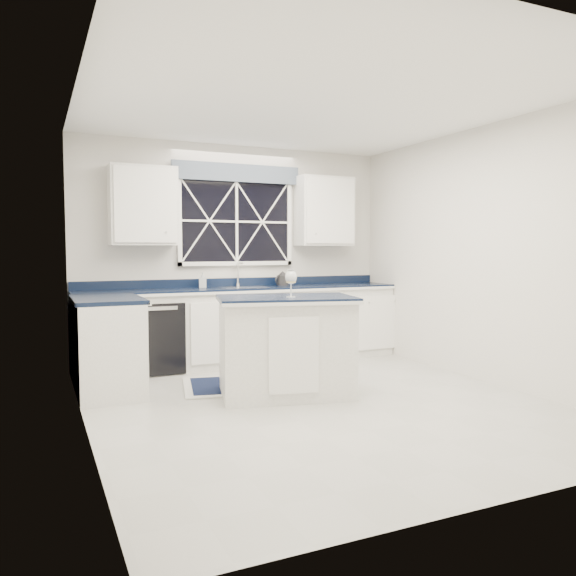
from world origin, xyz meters
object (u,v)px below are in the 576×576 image
dishwasher (154,336)px  faucet (238,274)px  soap_bottle (203,280)px  island (286,346)px  kettle (283,279)px  wine_glass (291,278)px

dishwasher → faucet: (1.10, 0.19, 0.69)m
dishwasher → soap_bottle: 0.89m
dishwasher → faucet: size_ratio=2.72×
faucet → island: size_ratio=0.21×
faucet → kettle: (0.56, -0.10, -0.07)m
island → kettle: (0.72, 1.70, 0.54)m
dishwasher → kettle: (1.66, 0.10, 0.62)m
faucet → dishwasher: bearing=-170.0°
dishwasher → kettle: bearing=3.4°
kettle → dishwasher: bearing=160.8°
island → wine_glass: (-0.01, -0.13, 0.66)m
dishwasher → island: 1.86m
dishwasher → wine_glass: size_ratio=3.15×
wine_glass → soap_bottle: wine_glass is taller
wine_glass → soap_bottle: (-0.32, 1.85, -0.10)m
wine_glass → kettle: bearing=68.4°
island → wine_glass: 0.67m
kettle → soap_bottle: 1.04m
island → soap_bottle: soap_bottle is taller
soap_bottle → dishwasher: bearing=-168.6°
dishwasher → faucet: 1.31m
faucet → soap_bottle: (-0.48, -0.07, -0.06)m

